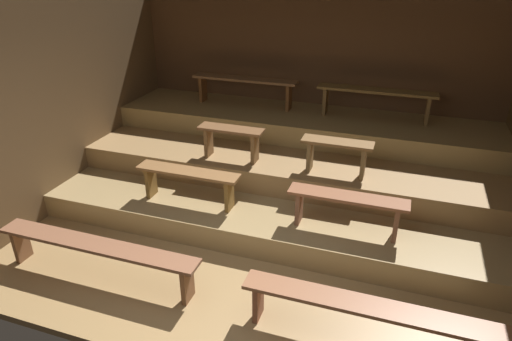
# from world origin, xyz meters

# --- Properties ---
(ground) EXTENTS (6.61, 5.15, 0.08)m
(ground) POSITION_xyz_m (0.00, 2.17, -0.04)
(ground) COLOR olive
(wall_back) EXTENTS (6.61, 0.06, 2.74)m
(wall_back) POSITION_xyz_m (0.00, 4.38, 1.37)
(wall_back) COLOR brown
(wall_back) RESTS_ON ground
(wall_left) EXTENTS (0.06, 5.15, 2.74)m
(wall_left) POSITION_xyz_m (-2.94, 2.17, 1.37)
(wall_left) COLOR brown
(wall_left) RESTS_ON ground
(platform_lower) EXTENTS (5.81, 3.12, 0.32)m
(platform_lower) POSITION_xyz_m (0.00, 2.79, 0.16)
(platform_lower) COLOR #967C50
(platform_lower) RESTS_ON ground
(platform_middle) EXTENTS (5.81, 2.19, 0.32)m
(platform_middle) POSITION_xyz_m (0.00, 3.25, 0.48)
(platform_middle) COLOR olive
(platform_middle) RESTS_ON platform_lower
(platform_upper) EXTENTS (5.81, 1.21, 0.32)m
(platform_upper) POSITION_xyz_m (0.00, 3.74, 0.79)
(platform_upper) COLOR #977C4A
(platform_upper) RESTS_ON platform_middle
(bench_floor_left) EXTENTS (2.35, 0.26, 0.45)m
(bench_floor_left) POSITION_xyz_m (-1.43, 0.39, 0.37)
(bench_floor_left) COLOR brown
(bench_floor_left) RESTS_ON ground
(bench_floor_right) EXTENTS (2.35, 0.26, 0.45)m
(bench_floor_right) POSITION_xyz_m (1.43, 0.39, 0.37)
(bench_floor_right) COLOR brown
(bench_floor_right) RESTS_ON ground
(bench_lower_left) EXTENTS (1.34, 0.26, 0.45)m
(bench_lower_left) POSITION_xyz_m (-0.99, 1.71, 0.66)
(bench_lower_left) COLOR brown
(bench_lower_left) RESTS_ON platform_lower
(bench_lower_right) EXTENTS (1.34, 0.26, 0.45)m
(bench_lower_right) POSITION_xyz_m (0.99, 1.71, 0.66)
(bench_lower_right) COLOR brown
(bench_lower_right) RESTS_ON platform_lower
(bench_middle_left) EXTENTS (0.90, 0.26, 0.45)m
(bench_middle_left) POSITION_xyz_m (-0.72, 2.49, 0.96)
(bench_middle_left) COLOR brown
(bench_middle_left) RESTS_ON platform_middle
(bench_middle_right) EXTENTS (0.90, 0.26, 0.45)m
(bench_middle_right) POSITION_xyz_m (0.72, 2.49, 0.96)
(bench_middle_right) COLOR brown
(bench_middle_right) RESTS_ON platform_middle
(bench_upper_left) EXTENTS (1.73, 0.26, 0.45)m
(bench_upper_left) POSITION_xyz_m (-1.03, 3.89, 1.31)
(bench_upper_left) COLOR brown
(bench_upper_left) RESTS_ON platform_upper
(bench_upper_right) EXTENTS (1.73, 0.26, 0.45)m
(bench_upper_right) POSITION_xyz_m (1.03, 3.89, 1.31)
(bench_upper_right) COLOR brown
(bench_upper_right) RESTS_ON platform_upper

